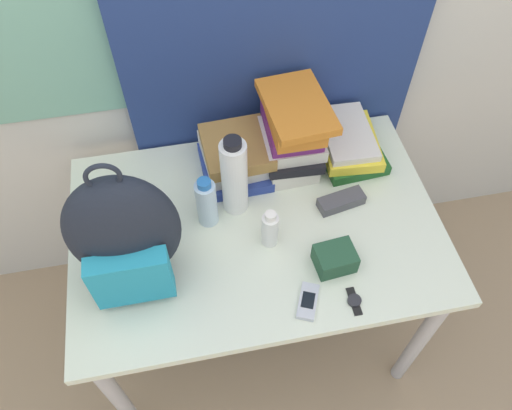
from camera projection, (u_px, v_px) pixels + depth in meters
desk at (256, 240)px, 1.64m from camera, size 1.15×0.77×0.75m
backpack at (124, 235)px, 1.30m from camera, size 0.30×0.21×0.47m
book_stack_left at (235, 156)px, 1.64m from camera, size 0.23×0.26×0.14m
book_stack_center at (291, 132)px, 1.60m from camera, size 0.21×0.30×0.27m
book_stack_right at (348, 143)px, 1.70m from camera, size 0.22×0.28×0.10m
water_bottle at (207, 202)px, 1.50m from camera, size 0.06×0.06×0.19m
sports_bottle at (234, 177)px, 1.49m from camera, size 0.08×0.08×0.30m
sunscreen_bottle at (270, 229)px, 1.47m from camera, size 0.05×0.05×0.14m
cell_phone at (308, 301)px, 1.39m from camera, size 0.09×0.12×0.02m
sunglasses_case at (341, 201)px, 1.59m from camera, size 0.16×0.08×0.04m
camera_pouch at (335, 258)px, 1.45m from camera, size 0.12×0.10×0.07m
wristwatch at (354, 301)px, 1.40m from camera, size 0.04×0.09×0.01m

